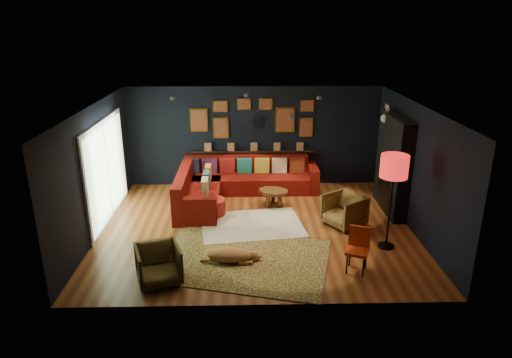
{
  "coord_description": "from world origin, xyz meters",
  "views": [
    {
      "loc": [
        -0.23,
        -8.78,
        4.22
      ],
      "look_at": [
        -0.01,
        0.3,
        1.0
      ],
      "focal_mm": 32.0,
      "sensor_mm": 36.0,
      "label": 1
    }
  ],
  "objects_px": {
    "dog": "(230,253)",
    "armchair_right": "(344,209)",
    "sectional": "(230,185)",
    "armchair_left": "(159,263)",
    "coffee_table": "(274,193)",
    "orange_chair": "(358,246)",
    "gold_stool": "(171,261)",
    "pouf": "(213,207)",
    "floor_lamp": "(394,170)"
  },
  "relations": [
    {
      "from": "pouf",
      "to": "coffee_table",
      "type": "bearing_deg",
      "value": 20.1
    },
    {
      "from": "armchair_right",
      "to": "gold_stool",
      "type": "relative_size",
      "value": 1.89
    },
    {
      "from": "gold_stool",
      "to": "orange_chair",
      "type": "bearing_deg",
      "value": -0.59
    },
    {
      "from": "armchair_left",
      "to": "gold_stool",
      "type": "distance_m",
      "value": 0.41
    },
    {
      "from": "coffee_table",
      "to": "sectional",
      "type": "bearing_deg",
      "value": 149.82
    },
    {
      "from": "sectional",
      "to": "pouf",
      "type": "distance_m",
      "value": 1.18
    },
    {
      "from": "armchair_left",
      "to": "dog",
      "type": "height_order",
      "value": "armchair_left"
    },
    {
      "from": "sectional",
      "to": "orange_chair",
      "type": "distance_m",
      "value": 4.25
    },
    {
      "from": "armchair_left",
      "to": "armchair_right",
      "type": "bearing_deg",
      "value": 12.06
    },
    {
      "from": "armchair_left",
      "to": "orange_chair",
      "type": "relative_size",
      "value": 0.9
    },
    {
      "from": "pouf",
      "to": "floor_lamp",
      "type": "relative_size",
      "value": 0.29
    },
    {
      "from": "dog",
      "to": "armchair_right",
      "type": "bearing_deg",
      "value": 34.1
    },
    {
      "from": "pouf",
      "to": "floor_lamp",
      "type": "bearing_deg",
      "value": -24.82
    },
    {
      "from": "coffee_table",
      "to": "floor_lamp",
      "type": "distance_m",
      "value": 3.21
    },
    {
      "from": "gold_stool",
      "to": "dog",
      "type": "relative_size",
      "value": 0.36
    },
    {
      "from": "armchair_left",
      "to": "orange_chair",
      "type": "xyz_separation_m",
      "value": [
        3.42,
        0.32,
        0.11
      ]
    },
    {
      "from": "sectional",
      "to": "armchair_left",
      "type": "xyz_separation_m",
      "value": [
        -1.08,
        -3.86,
        0.04
      ]
    },
    {
      "from": "coffee_table",
      "to": "orange_chair",
      "type": "xyz_separation_m",
      "value": [
        1.29,
        -2.93,
        0.15
      ]
    },
    {
      "from": "floor_lamp",
      "to": "dog",
      "type": "distance_m",
      "value": 3.37
    },
    {
      "from": "armchair_right",
      "to": "dog",
      "type": "distance_m",
      "value": 2.84
    },
    {
      "from": "sectional",
      "to": "armchair_left",
      "type": "relative_size",
      "value": 4.71
    },
    {
      "from": "sectional",
      "to": "floor_lamp",
      "type": "height_order",
      "value": "floor_lamp"
    },
    {
      "from": "armchair_right",
      "to": "gold_stool",
      "type": "bearing_deg",
      "value": -96.62
    },
    {
      "from": "pouf",
      "to": "armchair_left",
      "type": "distance_m",
      "value": 2.84
    },
    {
      "from": "orange_chair",
      "to": "floor_lamp",
      "type": "relative_size",
      "value": 0.43
    },
    {
      "from": "armchair_right",
      "to": "orange_chair",
      "type": "bearing_deg",
      "value": -38.71
    },
    {
      "from": "sectional",
      "to": "armchair_right",
      "type": "xyz_separation_m",
      "value": [
        2.48,
        -1.72,
        0.06
      ]
    },
    {
      "from": "sectional",
      "to": "floor_lamp",
      "type": "relative_size",
      "value": 1.83
    },
    {
      "from": "armchair_right",
      "to": "armchair_left",
      "type": "bearing_deg",
      "value": -93.25
    },
    {
      "from": "gold_stool",
      "to": "floor_lamp",
      "type": "distance_m",
      "value": 4.35
    },
    {
      "from": "coffee_table",
      "to": "gold_stool",
      "type": "distance_m",
      "value": 3.51
    },
    {
      "from": "pouf",
      "to": "armchair_left",
      "type": "xyz_separation_m",
      "value": [
        -0.73,
        -2.74,
        0.16
      ]
    },
    {
      "from": "floor_lamp",
      "to": "pouf",
      "type": "bearing_deg",
      "value": 155.18
    },
    {
      "from": "sectional",
      "to": "orange_chair",
      "type": "height_order",
      "value": "sectional"
    },
    {
      "from": "sectional",
      "to": "armchair_right",
      "type": "bearing_deg",
      "value": -34.64
    },
    {
      "from": "gold_stool",
      "to": "orange_chair",
      "type": "height_order",
      "value": "orange_chair"
    },
    {
      "from": "dog",
      "to": "floor_lamp",
      "type": "bearing_deg",
      "value": 11.4
    },
    {
      "from": "dog",
      "to": "coffee_table",
      "type": "bearing_deg",
      "value": 71.67
    },
    {
      "from": "pouf",
      "to": "armchair_right",
      "type": "height_order",
      "value": "armchair_right"
    },
    {
      "from": "coffee_table",
      "to": "dog",
      "type": "bearing_deg",
      "value": -110.09
    },
    {
      "from": "gold_stool",
      "to": "floor_lamp",
      "type": "relative_size",
      "value": 0.22
    },
    {
      "from": "coffee_table",
      "to": "armchair_left",
      "type": "relative_size",
      "value": 1.24
    },
    {
      "from": "orange_chair",
      "to": "coffee_table",
      "type": "bearing_deg",
      "value": 136.09
    },
    {
      "from": "gold_stool",
      "to": "dog",
      "type": "bearing_deg",
      "value": 15.05
    },
    {
      "from": "floor_lamp",
      "to": "coffee_table",
      "type": "bearing_deg",
      "value": 134.43
    },
    {
      "from": "pouf",
      "to": "armchair_left",
      "type": "height_order",
      "value": "armchair_left"
    },
    {
      "from": "sectional",
      "to": "coffee_table",
      "type": "distance_m",
      "value": 1.21
    },
    {
      "from": "coffee_table",
      "to": "armchair_right",
      "type": "height_order",
      "value": "armchair_right"
    },
    {
      "from": "orange_chair",
      "to": "floor_lamp",
      "type": "bearing_deg",
      "value": 69.03
    },
    {
      "from": "sectional",
      "to": "armchair_right",
      "type": "relative_size",
      "value": 4.48
    }
  ]
}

